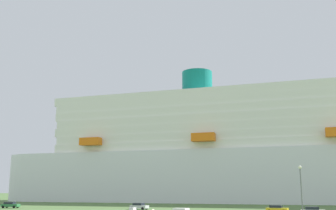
{
  "coord_description": "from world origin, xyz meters",
  "views": [
    {
      "loc": [
        31.01,
        -77.75,
        5.05
      ],
      "look_at": [
        1.24,
        33.36,
        28.18
      ],
      "focal_mm": 44.51,
      "sensor_mm": 36.0,
      "label": 1
    }
  ],
  "objects": [
    {
      "name": "ground_plane",
      "position": [
        0.0,
        30.0,
        0.0
      ],
      "size": [
        600.0,
        600.0,
        0.0
      ],
      "primitive_type": "plane",
      "color": "#4C6B38"
    },
    {
      "name": "parked_car_yellow_taxi",
      "position": [
        29.85,
        15.97,
        0.83
      ],
      "size": [
        4.73,
        2.74,
        1.58
      ],
      "color": "yellow",
      "rests_on": "ground_plane"
    },
    {
      "name": "street_lamp",
      "position": [
        34.29,
        -1.43,
        5.74
      ],
      "size": [
        0.56,
        0.56,
        8.96
      ],
      "color": "slate",
      "rests_on": "ground_plane"
    },
    {
      "name": "parked_car_silver_sedan",
      "position": [
        -2.81,
        21.24,
        0.83
      ],
      "size": [
        4.64,
        2.76,
        1.58
      ],
      "color": "silver",
      "rests_on": "ground_plane"
    },
    {
      "name": "cruise_ship",
      "position": [
        26.98,
        78.81,
        17.0
      ],
      "size": [
        224.27,
        45.01,
        57.55
      ],
      "color": "white",
      "rests_on": "ground_plane"
    },
    {
      "name": "parked_car_green_wagon",
      "position": [
        -38.3,
        20.23,
        0.84
      ],
      "size": [
        4.81,
        2.55,
        1.58
      ],
      "color": "#2D723F",
      "rests_on": "ground_plane"
    }
  ]
}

